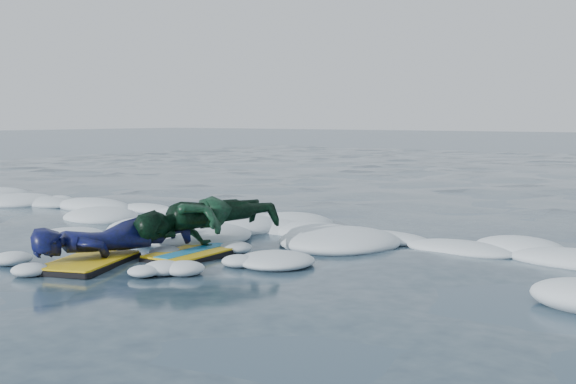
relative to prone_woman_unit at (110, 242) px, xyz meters
The scene contains 4 objects.
ground 0.83m from the prone_woman_unit, 81.08° to the left, with size 120.00×120.00×0.00m, color #1C3243.
foam_band 1.85m from the prone_woman_unit, 86.08° to the left, with size 12.00×3.10×0.30m, color silver, non-canonical shape.
prone_woman_unit is the anchor object (origin of this frame).
prone_child_unit 0.89m from the prone_woman_unit, 60.19° to the left, with size 1.11×1.51×0.54m.
Camera 1 is at (4.82, -4.91, 1.27)m, focal length 45.00 mm.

